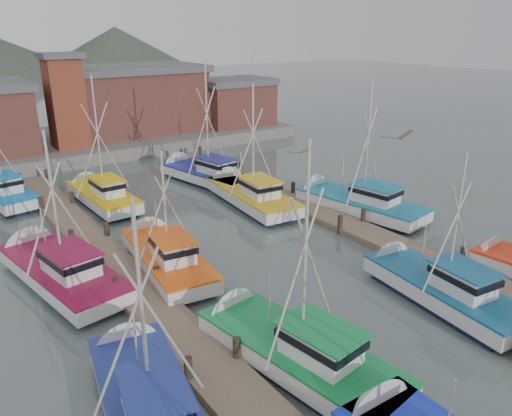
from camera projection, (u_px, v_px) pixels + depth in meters
ground at (321, 296)px, 23.38m from camera, size 260.00×260.00×0.00m
dock_left at (146, 300)px, 22.65m from camera, size 2.30×46.00×1.50m
dock_right at (363, 232)px, 30.20m from camera, size 2.30×46.00×1.50m
quay at (81, 143)px, 51.66m from camera, size 44.00×16.00×1.20m
shed_center at (133, 98)px, 53.49m from camera, size 14.84×9.54×6.90m
shed_right at (234, 101)px, 57.41m from camera, size 8.48×6.36×5.20m
lookout_tower at (66, 100)px, 45.81m from camera, size 3.60×3.60×8.50m
boat_4 at (288, 348)px, 18.51m from camera, size 3.99×9.25×9.41m
boat_5 at (435, 286)px, 22.94m from camera, size 3.54×8.75×7.81m
boat_6 at (146, 399)px, 15.97m from camera, size 4.06×8.88×8.40m
boat_8 at (164, 255)px, 26.04m from camera, size 3.65×8.92×7.09m
boat_9 at (248, 194)px, 35.46m from camera, size 3.83×9.71×9.32m
boat_10 at (58, 269)px, 24.52m from camera, size 4.46×9.88×8.54m
boat_11 at (354, 202)px, 33.90m from camera, size 4.50×9.91×9.65m
boat_12 at (101, 195)px, 35.29m from camera, size 3.80×8.43×9.68m
boat_13 at (203, 174)px, 40.44m from camera, size 4.54×9.83×10.42m
boat_14 at (1, 193)px, 35.88m from camera, size 3.71×8.38×7.22m
gull_near at (397, 137)px, 15.14m from camera, size 1.55×0.64×0.24m
gull_far at (300, 152)px, 23.96m from camera, size 1.54×0.60×0.24m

